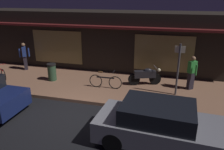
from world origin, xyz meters
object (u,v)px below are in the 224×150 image
Objects in this scene: bicycle_extra at (105,81)px; parked_car_far at (160,125)px; trash_bin at (52,72)px; sign_post at (178,67)px; motorcycle at (145,76)px; person_photographer at (25,56)px; person_bystander at (192,72)px; bicycle_parked at (0,72)px.

parked_car_far is at bearing -51.86° from bicycle_extra.
trash_bin is at bearing 174.36° from bicycle_extra.
motorcycle is at bearing 150.64° from sign_post.
trash_bin is at bearing -172.87° from motorcycle.
motorcycle is 0.99× the size of bicycle_extra.
person_photographer is 9.68m from person_bystander.
bicycle_parked is 0.85× the size of person_bystander.
sign_post reaches higher than bicycle_parked.
trash_bin is (-4.96, -0.62, -0.03)m from motorcycle.
bicycle_extra is 0.69× the size of sign_post.
parked_car_far is (8.43, -5.18, -0.32)m from person_photographer.
trash_bin is at bearing -175.01° from person_bystander.
bicycle_extra is 3.53m from sign_post.
parked_car_far is at bearing -33.50° from trash_bin.
parked_car_far is (-0.54, -3.69, -0.81)m from sign_post.
bicycle_extra is 0.99× the size of person_bystander.
sign_post is (1.51, -0.85, 0.86)m from motorcycle.
bicycle_extra is (5.99, 0.17, 0.00)m from bicycle_parked.
motorcycle is 4.99m from trash_bin.
person_photographer is 9.90m from parked_car_far.
sign_post reaches higher than bicycle_extra.
parked_car_far reaches higher than bicycle_parked.
bicycle_parked is (-7.86, -1.09, -0.14)m from motorcycle.
trash_bin is (2.50, -1.25, -0.41)m from person_photographer.
motorcycle is 2.24m from person_bystander.
person_bystander reaches higher than parked_car_far.
parked_car_far is at bearing -31.54° from person_photographer.
person_bystander is 1.80× the size of trash_bin.
trash_bin reaches higher than bicycle_parked.
motorcycle is 0.98× the size of person_photographer.
person_photographer is 0.70× the size of sign_post.
person_bystander is (2.21, 0.00, 0.38)m from motorcycle.
person_bystander reaches higher than bicycle_parked.
person_photographer is at bearing 170.63° from sign_post.
motorcycle is 0.39× the size of parked_car_far.
person_photographer and person_bystander have the same top height.
parked_car_far is (0.98, -4.55, 0.06)m from motorcycle.
bicycle_parked is 0.34× the size of parked_car_far.
person_photographer is 9.11m from sign_post.
sign_post is 2.58× the size of trash_bin.
parked_car_far is (2.84, -3.62, 0.20)m from bicycle_extra.
sign_post is (8.97, -1.48, 0.48)m from person_photographer.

